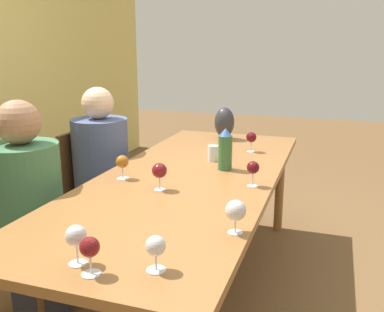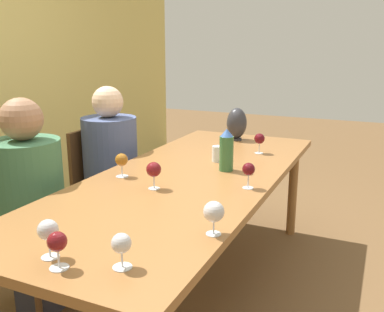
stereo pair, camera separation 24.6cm
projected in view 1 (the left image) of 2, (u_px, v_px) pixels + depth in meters
ground_plane at (189, 294)px, 2.63m from camera, size 14.00×14.00×0.00m
dining_table at (189, 187)px, 2.45m from camera, size 2.49×0.97×0.77m
water_bottle at (225, 150)px, 2.52m from camera, size 0.08×0.08×0.25m
water_tumbler at (213, 153)px, 2.73m from camera, size 0.07×0.07×0.10m
vase at (224, 123)px, 3.35m from camera, size 0.16×0.16×0.25m
wine_glass_0 at (90, 248)px, 1.36m from camera, size 0.07×0.07×0.13m
wine_glass_1 at (159, 171)px, 2.17m from camera, size 0.08×0.08×0.14m
wine_glass_2 at (251, 138)px, 2.95m from camera, size 0.07×0.07×0.14m
wine_glass_3 at (156, 247)px, 1.39m from camera, size 0.07×0.07×0.12m
wine_glass_4 at (253, 168)px, 2.23m from camera, size 0.07×0.07×0.14m
wine_glass_5 at (122, 162)px, 2.35m from camera, size 0.07×0.07×0.13m
wine_glass_6 at (76, 237)px, 1.43m from camera, size 0.07×0.07×0.14m
wine_glass_7 at (236, 211)px, 1.67m from camera, size 0.08×0.08×0.14m
chair_near at (19, 231)px, 2.35m from camera, size 0.44×0.44×0.90m
chair_far at (94, 188)px, 3.07m from camera, size 0.44×0.44×0.90m
person_near at (29, 207)px, 2.29m from camera, size 0.38×0.38×1.22m
person_far at (103, 169)px, 3.00m from camera, size 0.39×0.39×1.21m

